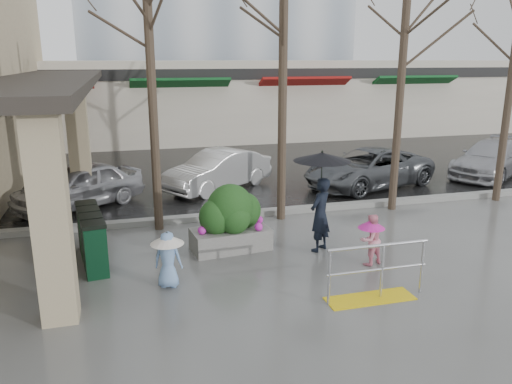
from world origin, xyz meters
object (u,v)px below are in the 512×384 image
tree_mideast (405,29)px  news_boxes (91,237)px  car_b (218,170)px  handrail (374,279)px  car_c (368,168)px  planter (231,218)px  tree_west (148,14)px  tree_midwest (284,10)px  child_pink (371,236)px  woman (321,191)px  car_a (79,186)px  car_d (492,159)px  child_blue (168,254)px

tree_mideast → news_boxes: 9.26m
car_b → handrail: bearing=-25.1°
handrail → news_boxes: bearing=148.0°
car_c → planter: bearing=-69.7°
tree_west → car_c: tree_west is taller
news_boxes → tree_mideast: bearing=4.3°
tree_midwest → handrail: bearing=-88.1°
tree_midwest → child_pink: bearing=-76.3°
car_c → woman: bearing=-54.5°
tree_midwest → planter: size_ratio=3.91×
tree_midwest → car_b: tree_midwest is taller
handrail → woman: (-0.04, 2.42, 0.98)m
car_b → woman: bearing=-22.3°
woman → planter: bearing=-54.7°
handrail → tree_west: bearing=125.0°
child_pink → planter: (-2.58, 1.59, 0.11)m
handrail → car_a: size_ratio=0.51×
tree_west → woman: size_ratio=3.03×
news_boxes → woman: bearing=-15.5°
car_a → car_b: (4.21, 0.99, 0.00)m
tree_midwest → car_b: 5.86m
planter → car_b: 5.33m
woman → tree_midwest: bearing=-124.5°
tree_mideast → car_a: (-8.52, 2.49, -4.23)m
child_pink → news_boxes: size_ratio=0.53×
tree_midwest → news_boxes: tree_midwest is taller
child_pink → planter: bearing=-46.1°
car_c → tree_west: bearing=-87.7°
tree_midwest → tree_west: bearing=-180.0°
planter → car_d: 11.56m
news_boxes → car_a: 4.29m
planter → news_boxes: 2.95m
handrail → child_blue: (-3.45, 1.45, 0.27)m
car_a → planter: bearing=6.0°
tree_mideast → child_blue: (-6.59, -3.35, -4.22)m
tree_west → planter: (1.44, -1.79, -4.37)m
handrail → car_a: (-5.38, 7.29, 0.25)m
handrail → tree_midwest: bearing=91.9°
tree_west → handrail: bearing=-55.0°
handrail → news_boxes: (-4.86, 3.04, 0.17)m
news_boxes → tree_midwest: bearing=12.4°
tree_mideast → car_a: bearing=163.7°
woman → tree_west: bearing=-73.0°
car_c → handrail: bearing=-43.9°
handrail → child_blue: 3.75m
child_blue → car_d: (12.15, 6.11, -0.01)m
car_a → child_blue: bearing=-14.6°
child_pink → child_blue: size_ratio=1.00×
woman → planter: woman is taller
car_a → news_boxes: bearing=-26.0°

